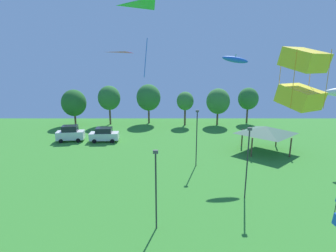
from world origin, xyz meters
The scene contains 16 objects.
kite_flying_4 centered at (4.91, 12.86, 11.58)m, with size 1.74×1.79×2.30m.
kite_flying_5 centered at (-5.10, 24.42, 11.86)m, with size 2.18×3.08×0.05m.
kite_flying_7 centered at (7.90, 34.91, 12.45)m, with size 3.17×0.69×1.21m.
kite_flying_10 centered at (-1.04, 23.80, 14.78)m, with size 3.44×3.36×3.99m.
parked_car_leftmost centered at (-15.40, 42.83, 1.23)m, with size 4.35×2.44×2.52m.
parked_car_second_from_left centered at (-10.03, 42.66, 1.10)m, with size 4.51×2.27×2.21m.
park_pavilion centered at (13.49, 37.99, 3.08)m, with size 6.58×5.90×3.60m.
light_post_0 centered at (3.36, 32.74, 3.81)m, with size 0.36×0.20×6.81m.
light_post_1 centered at (7.05, 25.00, 3.74)m, with size 0.36×0.20×6.68m.
light_post_2 centered at (-0.89, 20.45, 3.50)m, with size 0.36×0.20×6.20m.
treeline_tree_0 centered at (-18.43, 53.86, 4.40)m, with size 4.73×4.73×7.01m.
treeline_tree_1 centered at (-11.59, 54.37, 5.30)m, with size 4.34×4.34×7.71m.
treeline_tree_2 centered at (-3.92, 55.38, 5.25)m, with size 4.81×4.81×7.91m.
treeline_tree_3 centered at (3.33, 53.67, 4.77)m, with size 3.29×3.29×6.62m.
treeline_tree_4 centered at (9.79, 54.00, 4.70)m, with size 4.56×4.56×7.22m.
treeline_tree_5 centered at (16.21, 55.79, 4.96)m, with size 4.03×4.03×7.19m.
Camera 1 is at (-0.01, 3.13, 12.17)m, focal length 28.00 mm.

